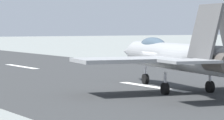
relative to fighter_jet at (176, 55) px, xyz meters
name	(u,v)px	position (x,y,z in m)	size (l,w,h in m)	color
ground_plane	(156,88)	(2.49, -0.12, -2.36)	(400.00, 400.00, 0.00)	gray
runway_strip	(156,87)	(2.47, -0.12, -2.35)	(240.00, 26.00, 0.02)	#303233
fighter_jet	(176,55)	(0.00, 0.00, 0.00)	(17.54, 14.52, 5.55)	gray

